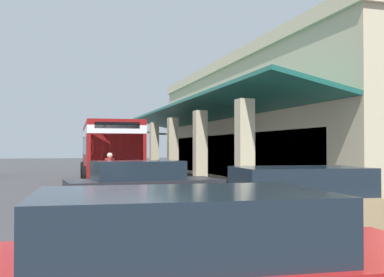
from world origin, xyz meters
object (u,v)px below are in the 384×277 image
at_px(parked_sedan_tan, 307,204).
at_px(potted_palm, 155,163).
at_px(pedestrian, 110,171).
at_px(transit_bus, 108,148).
at_px(parked_sedan_charcoal, 142,186).
at_px(parked_sedan_red, 198,274).

height_order(parked_sedan_tan, potted_palm, potted_palm).
relative_size(parked_sedan_tan, pedestrian, 2.76).
height_order(transit_bus, pedestrian, transit_bus).
bearing_deg(parked_sedan_tan, transit_bus, -173.46).
xyz_separation_m(transit_bus, pedestrian, (7.09, -0.68, -0.93)).
distance_m(parked_sedan_tan, pedestrian, 10.80).
xyz_separation_m(pedestrian, potted_palm, (-15.76, 5.11, -0.20)).
distance_m(parked_sedan_charcoal, parked_sedan_tan, 5.67).
xyz_separation_m(parked_sedan_tan, potted_palm, (-26.22, 2.42, -0.03)).
bearing_deg(parked_sedan_charcoal, parked_sedan_tan, 24.16).
xyz_separation_m(transit_bus, parked_sedan_red, (21.73, -1.48, -1.10)).
relative_size(transit_bus, parked_sedan_tan, 2.48).
distance_m(transit_bus, parked_sedan_charcoal, 12.43).
relative_size(parked_sedan_charcoal, parked_sedan_tan, 1.00).
bearing_deg(parked_sedan_charcoal, transit_bus, 178.58).
bearing_deg(pedestrian, parked_sedan_red, -3.16).
bearing_deg(parked_sedan_tan, parked_sedan_red, -39.87).
distance_m(transit_bus, parked_sedan_tan, 17.70).
relative_size(pedestrian, potted_palm, 0.53).
distance_m(parked_sedan_red, parked_sedan_charcoal, 9.43).
height_order(parked_sedan_tan, pedestrian, pedestrian).
relative_size(parked_sedan_red, pedestrian, 2.74).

